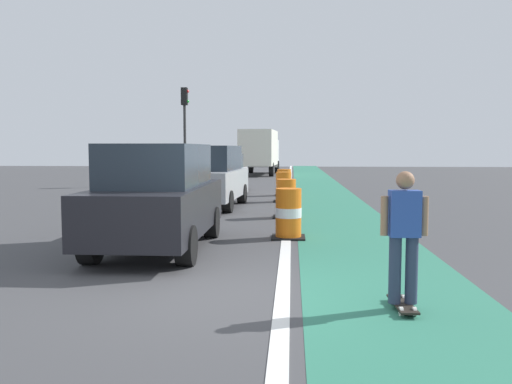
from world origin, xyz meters
name	(u,v)px	position (x,y,z in m)	size (l,w,h in m)	color
ground_plane	(217,293)	(0.00, 0.00, 0.00)	(100.00, 100.00, 0.00)	#424244
bike_lane_strip	(331,203)	(2.40, 12.00, 0.00)	(2.50, 80.00, 0.01)	#2D755B
lane_divider_stripe	(289,203)	(0.90, 12.00, 0.01)	(0.20, 80.00, 0.01)	silver
skateboarder_on_lane	(404,236)	(2.37, -0.61, 0.91)	(0.57, 0.81, 1.69)	black
parked_suv_nearest	(158,196)	(-1.56, 3.06, 1.04)	(1.92, 4.60, 2.04)	black
parked_suv_second	(211,176)	(-1.66, 10.47, 1.04)	(2.13, 4.70, 2.04)	#9EA0A5
parked_sedan_third	(224,174)	(-1.99, 16.57, 0.83)	(2.01, 4.15, 1.70)	silver
traffic_barrel_front	(288,214)	(0.94, 4.50, 0.53)	(0.73, 0.73, 1.09)	orange
traffic_barrel_mid	(286,199)	(0.85, 7.99, 0.53)	(0.73, 0.73, 1.09)	orange
traffic_barrel_back	(284,187)	(0.71, 12.48, 0.53)	(0.73, 0.73, 1.09)	orange
traffic_barrel_far	(284,183)	(0.69, 15.06, 0.53)	(0.73, 0.73, 1.09)	orange
delivery_truck_down_block	(260,150)	(-1.33, 32.34, 1.85)	(2.66, 7.70, 3.23)	silver
traffic_light_corner	(185,119)	(-4.59, 20.81, 3.50)	(0.41, 0.32, 5.10)	#2D2D2D
pedestrian_crossing	(163,174)	(-4.39, 15.05, 0.86)	(0.34, 0.20, 1.61)	#33333D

